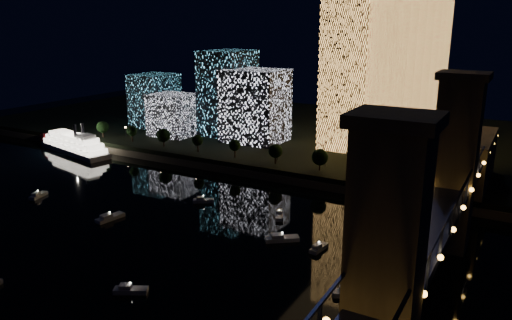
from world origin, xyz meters
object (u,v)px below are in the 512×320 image
(tower_cylindrical, at_px, (408,65))
(truss_bridge, at_px, (414,260))
(riverboat, at_px, (72,144))
(tower_rectangular, at_px, (349,74))

(tower_cylindrical, distance_m, truss_bridge, 128.78)
(riverboat, bearing_deg, truss_bridge, -20.91)
(truss_bridge, relative_size, riverboat, 5.01)
(tower_rectangular, bearing_deg, truss_bridge, -64.95)
(tower_cylindrical, distance_m, tower_rectangular, 27.54)
(tower_rectangular, relative_size, riverboat, 1.31)
(tower_cylindrical, relative_size, tower_rectangular, 1.15)
(tower_cylindrical, xyz_separation_m, tower_rectangular, (-26.71, 4.12, -5.29))
(tower_rectangular, distance_m, truss_bridge, 140.52)
(truss_bridge, bearing_deg, tower_cylindrical, 104.75)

